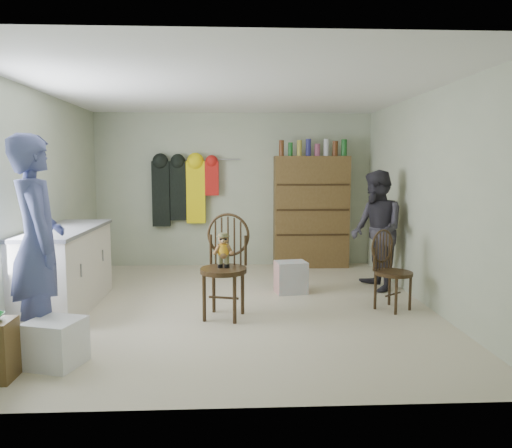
{
  "coord_description": "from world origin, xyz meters",
  "views": [
    {
      "loc": [
        -0.04,
        -5.73,
        1.64
      ],
      "look_at": [
        0.25,
        0.2,
        0.95
      ],
      "focal_mm": 35.0,
      "sensor_mm": 36.0,
      "label": 1
    }
  ],
  "objects": [
    {
      "name": "striped_bag",
      "position": [
        0.72,
        0.59,
        0.21
      ],
      "size": [
        0.43,
        0.36,
        0.41
      ],
      "primitive_type": "cube",
      "rotation": [
        0.0,
        0.0,
        0.16
      ],
      "color": "#E57E72",
      "rests_on": "ground"
    },
    {
      "name": "chair_far",
      "position": [
        1.77,
        -0.19,
        0.49
      ],
      "size": [
        0.57,
        0.57,
        0.92
      ],
      "rotation": [
        0.0,
        0.0,
        0.64
      ],
      "color": "#342412",
      "rests_on": "ground"
    },
    {
      "name": "room_walls",
      "position": [
        0.0,
        0.53,
        1.58
      ],
      "size": [
        5.0,
        5.0,
        5.0
      ],
      "color": "#B3B99B",
      "rests_on": "ground"
    },
    {
      "name": "dresser",
      "position": [
        1.25,
        2.3,
        0.92
      ],
      "size": [
        1.2,
        0.39,
        2.07
      ],
      "color": "brown",
      "rests_on": "ground"
    },
    {
      "name": "coat_rack",
      "position": [
        -0.83,
        2.38,
        1.25
      ],
      "size": [
        1.42,
        0.12,
        1.09
      ],
      "color": "#99999E",
      "rests_on": "ground"
    },
    {
      "name": "person_left",
      "position": [
        -1.74,
        -1.34,
        0.96
      ],
      "size": [
        0.73,
        0.83,
        1.92
      ],
      "primitive_type": "imported",
      "rotation": [
        0.0,
        0.0,
        2.04
      ],
      "color": "#4D558E",
      "rests_on": "ground"
    },
    {
      "name": "ground_plane",
      "position": [
        0.0,
        0.0,
        0.0
      ],
      "size": [
        5.0,
        5.0,
        0.0
      ],
      "primitive_type": "plane",
      "color": "beige",
      "rests_on": "ground"
    },
    {
      "name": "plastic_tub",
      "position": [
        -1.5,
        -1.69,
        0.19
      ],
      "size": [
        0.5,
        0.49,
        0.38
      ],
      "primitive_type": "cube",
      "rotation": [
        0.0,
        0.0,
        -0.3
      ],
      "color": "white",
      "rests_on": "ground"
    },
    {
      "name": "chair_front",
      "position": [
        -0.12,
        -0.39,
        0.63
      ],
      "size": [
        0.61,
        0.61,
        1.13
      ],
      "rotation": [
        0.0,
        0.0,
        -0.26
      ],
      "color": "#342412",
      "rests_on": "ground"
    },
    {
      "name": "counter",
      "position": [
        -1.95,
        0.0,
        0.47
      ],
      "size": [
        0.64,
        1.86,
        0.94
      ],
      "color": "silver",
      "rests_on": "ground"
    },
    {
      "name": "person_right",
      "position": [
        1.87,
        0.71,
        0.8
      ],
      "size": [
        0.7,
        0.84,
        1.59
      ],
      "primitive_type": "imported",
      "rotation": [
        0.0,
        0.0,
        -1.45
      ],
      "color": "#2D2B33",
      "rests_on": "ground"
    }
  ]
}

